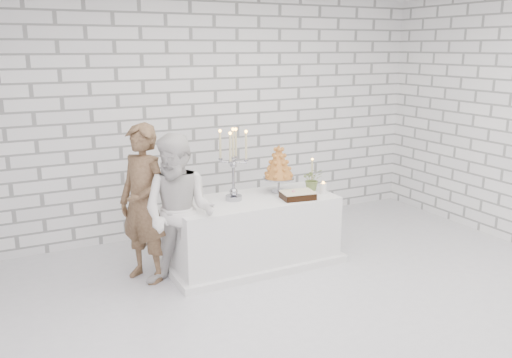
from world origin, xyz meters
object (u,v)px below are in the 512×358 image
object	(u,v)px
bride	(179,213)
candelabra	(233,164)
groom	(144,204)
cake_table	(253,231)
croquembouche	(279,168)

from	to	relation	value
bride	candelabra	size ratio (longest dim) A/B	1.99
groom	cake_table	bearing A→B (deg)	52.52
cake_table	croquembouche	world-z (taller)	croquembouche
bride	groom	bearing A→B (deg)	166.06
cake_table	groom	xyz separation A→B (m)	(-1.17, 0.14, 0.44)
groom	bride	size ratio (longest dim) A/B	1.05
cake_table	croquembouche	distance (m)	0.76
candelabra	groom	bearing A→B (deg)	174.72
bride	candelabra	world-z (taller)	bride
candelabra	croquembouche	world-z (taller)	candelabra
cake_table	groom	distance (m)	1.25
groom	bride	distance (m)	0.44
groom	bride	world-z (taller)	groom
groom	croquembouche	world-z (taller)	groom
bride	candelabra	distance (m)	0.84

